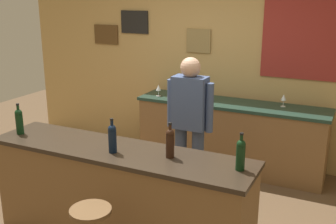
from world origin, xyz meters
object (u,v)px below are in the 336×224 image
(wine_bottle_a, at_px, (19,120))
(wine_bottle_c, at_px, (170,142))
(bartender, at_px, (190,121))
(coffee_mug, at_px, (182,93))
(wine_glass_a, at_px, (158,88))
(wine_bottle_d, at_px, (241,154))
(wine_glass_b, at_px, (284,98))
(wine_bottle_b, at_px, (113,137))

(wine_bottle_a, distance_m, wine_bottle_c, 1.58)
(bartender, distance_m, wine_bottle_a, 1.72)
(wine_bottle_c, bearing_deg, coffee_mug, 111.30)
(wine_glass_a, height_order, coffee_mug, wine_glass_a)
(wine_bottle_c, distance_m, wine_bottle_d, 0.60)
(wine_bottle_c, bearing_deg, wine_bottle_d, 0.73)
(wine_bottle_c, relative_size, coffee_mug, 2.45)
(bartender, xyz_separation_m, wine_bottle_a, (-1.36, -1.05, 0.12))
(wine_bottle_a, bearing_deg, wine_glass_b, 46.31)
(wine_glass_b, relative_size, coffee_mug, 1.24)
(wine_bottle_a, relative_size, wine_glass_a, 1.97)
(bartender, xyz_separation_m, wine_bottle_c, (0.22, -0.95, 0.12))
(wine_bottle_a, distance_m, wine_bottle_b, 1.09)
(wine_bottle_a, xyz_separation_m, wine_bottle_b, (1.09, -0.01, 0.00))
(wine_bottle_d, distance_m, wine_glass_b, 2.11)
(wine_bottle_c, relative_size, wine_bottle_d, 1.00)
(bartender, distance_m, wine_bottle_d, 1.26)
(bartender, height_order, wine_bottle_a, bartender)
(wine_bottle_a, relative_size, wine_bottle_b, 1.00)
(wine_glass_a, bearing_deg, wine_bottle_c, -60.37)
(wine_glass_b, distance_m, coffee_mug, 1.34)
(wine_bottle_a, height_order, coffee_mug, wine_bottle_a)
(wine_bottle_c, distance_m, wine_glass_a, 2.21)
(wine_bottle_b, height_order, wine_glass_b, wine_bottle_b)
(wine_glass_a, xyz_separation_m, wine_glass_b, (1.62, 0.20, 0.00))
(wine_bottle_a, distance_m, wine_glass_a, 2.08)
(wine_bottle_c, bearing_deg, wine_glass_b, 75.81)
(wine_bottle_c, relative_size, wine_glass_a, 1.97)
(bartender, height_order, wine_bottle_b, bartender)
(wine_bottle_a, bearing_deg, coffee_mug, 70.27)
(bartender, distance_m, coffee_mug, 1.25)
(wine_bottle_a, height_order, wine_glass_a, wine_bottle_a)
(bartender, relative_size, wine_bottle_c, 5.29)
(wine_glass_b, bearing_deg, bartender, -123.10)
(wine_bottle_d, bearing_deg, coffee_mug, 124.37)
(bartender, relative_size, wine_bottle_d, 5.29)
(wine_glass_a, distance_m, coffee_mug, 0.33)
(wine_glass_a, bearing_deg, wine_bottle_a, -103.65)
(wine_glass_a, height_order, wine_glass_b, same)
(wine_glass_a, xyz_separation_m, coffee_mug, (0.29, 0.15, -0.06))
(wine_bottle_b, height_order, coffee_mug, wine_bottle_b)
(wine_bottle_d, bearing_deg, wine_glass_b, 91.82)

